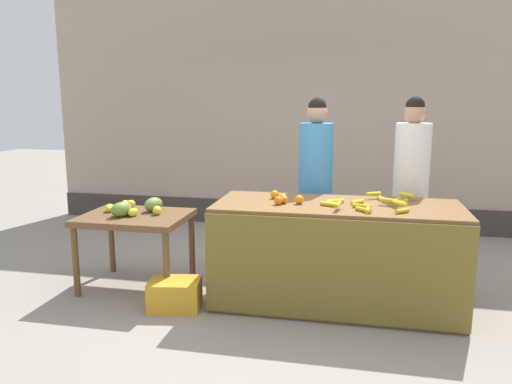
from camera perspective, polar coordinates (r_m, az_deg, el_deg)
ground_plane at (r=4.63m, az=3.75°, el=-12.33°), size 24.00×24.00×0.00m
market_wall_back at (r=6.99m, az=7.14°, el=9.63°), size 7.86×0.23×3.44m
fruit_stall_counter at (r=4.42m, az=9.32°, el=-7.24°), size 2.14×0.89×0.92m
side_table_wooden at (r=4.84m, az=-13.95°, el=-3.64°), size 1.00×0.78×0.73m
banana_bunch_pile at (r=4.30m, az=13.32°, el=-1.21°), size 0.82×0.71×0.07m
orange_pile at (r=4.31m, az=3.26°, el=-0.75°), size 0.33×0.33×0.08m
mango_papaya_pile at (r=4.86m, az=-14.15°, el=-1.77°), size 0.61×0.56×0.14m
vendor_woman_blue_shirt at (r=5.00m, az=6.98°, el=0.45°), size 0.34×0.34×1.84m
vendor_woman_white_shirt at (r=5.02m, az=17.62°, el=0.13°), size 0.34×0.34×1.85m
produce_crate at (r=4.42m, az=-9.48°, el=-11.75°), size 0.49×0.39×0.26m
produce_sack at (r=5.43m, az=-2.81°, el=-5.54°), size 0.46×0.44×0.58m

